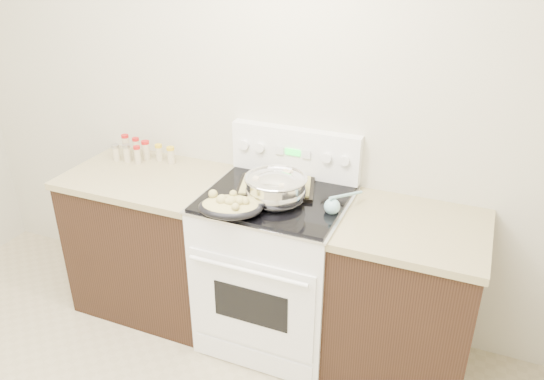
% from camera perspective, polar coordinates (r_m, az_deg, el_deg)
% --- Properties ---
extents(counter_left, '(0.93, 0.67, 0.92)m').
position_cam_1_polar(counter_left, '(3.44, -12.54, -5.27)').
color(counter_left, black).
rests_on(counter_left, ground).
extents(counter_right, '(0.73, 0.67, 0.92)m').
position_cam_1_polar(counter_right, '(2.95, 13.97, -11.41)').
color(counter_right, black).
rests_on(counter_right, ground).
extents(kitchen_range, '(0.78, 0.73, 1.22)m').
position_cam_1_polar(kitchen_range, '(3.07, 0.40, -8.14)').
color(kitchen_range, white).
rests_on(kitchen_range, ground).
extents(mixing_bowl, '(0.33, 0.33, 0.19)m').
position_cam_1_polar(mixing_bowl, '(2.73, 0.40, 0.06)').
color(mixing_bowl, silver).
rests_on(mixing_bowl, kitchen_range).
extents(roasting_pan, '(0.37, 0.31, 0.11)m').
position_cam_1_polar(roasting_pan, '(2.63, -4.51, -1.74)').
color(roasting_pan, black).
rests_on(roasting_pan, kitchen_range).
extents(baking_sheet, '(0.48, 0.40, 0.06)m').
position_cam_1_polar(baking_sheet, '(2.89, 0.46, 0.42)').
color(baking_sheet, black).
rests_on(baking_sheet, kitchen_range).
extents(wooden_spoon, '(0.13, 0.23, 0.04)m').
position_cam_1_polar(wooden_spoon, '(2.86, -0.85, -0.08)').
color(wooden_spoon, tan).
rests_on(wooden_spoon, kitchen_range).
extents(blue_ladle, '(0.14, 0.26, 0.10)m').
position_cam_1_polar(blue_ladle, '(2.68, 6.65, -1.63)').
color(blue_ladle, '#83B8C3').
rests_on(blue_ladle, kitchen_range).
extents(spice_jars, '(0.39, 0.15, 0.13)m').
position_cam_1_polar(spice_jars, '(3.42, -14.07, 4.11)').
color(spice_jars, '#BFB28C').
rests_on(spice_jars, counter_left).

